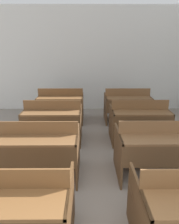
% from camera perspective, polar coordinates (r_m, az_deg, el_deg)
% --- Properties ---
extents(wall_back, '(6.11, 0.06, 2.96)m').
position_cam_1_polar(wall_back, '(6.56, 1.84, 13.48)').
color(wall_back, silver).
rests_on(wall_back, ground_plane).
extents(bench_front_left, '(1.11, 0.82, 0.86)m').
position_cam_1_polar(bench_front_left, '(2.26, -20.19, -22.63)').
color(bench_front_left, '#52351C').
rests_on(bench_front_left, ground_plane).
extents(bench_second_left, '(1.11, 0.82, 0.86)m').
position_cam_1_polar(bench_second_left, '(3.25, -12.90, -9.23)').
color(bench_second_left, brown).
rests_on(bench_second_left, ground_plane).
extents(bench_second_right, '(1.11, 0.82, 0.86)m').
position_cam_1_polar(bench_second_right, '(3.33, 17.00, -8.86)').
color(bench_second_right, brown).
rests_on(bench_second_right, ground_plane).
extents(bench_third_left, '(1.11, 0.82, 0.86)m').
position_cam_1_polar(bench_third_left, '(4.38, -9.52, -2.11)').
color(bench_third_left, brown).
rests_on(bench_third_left, ground_plane).
extents(bench_third_right, '(1.11, 0.82, 0.86)m').
position_cam_1_polar(bench_third_right, '(4.45, 12.83, -2.01)').
color(bench_third_right, brown).
rests_on(bench_third_right, ground_plane).
extents(bench_back_left, '(1.11, 0.82, 0.86)m').
position_cam_1_polar(bench_back_left, '(5.55, -7.48, 1.99)').
color(bench_back_left, '#54381F').
rests_on(bench_back_left, ground_plane).
extents(bench_back_right, '(1.11, 0.82, 0.86)m').
position_cam_1_polar(bench_back_right, '(5.58, 9.80, 1.98)').
color(bench_back_right, brown).
rests_on(bench_back_right, ground_plane).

